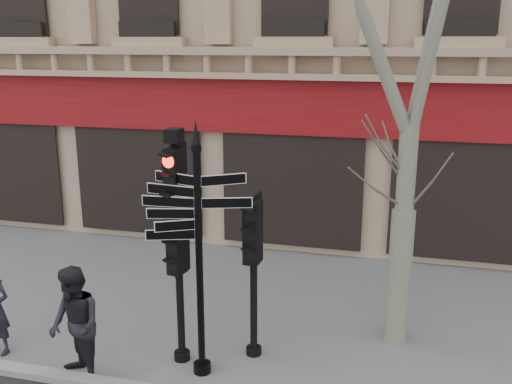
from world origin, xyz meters
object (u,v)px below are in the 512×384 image
traffic_signal_secondary (254,249)px  pedestrian_b (75,326)px  fingerpost (198,209)px  traffic_signal_main (177,220)px

traffic_signal_secondary → pedestrian_b: size_ratio=1.45×
fingerpost → pedestrian_b: (-1.77, -0.67, -1.77)m
fingerpost → traffic_signal_main: fingerpost is taller
traffic_signal_main → pedestrian_b: size_ratio=2.07×
traffic_signal_secondary → pedestrian_b: (-2.43, -1.39, -0.95)m
traffic_signal_secondary → pedestrian_b: 2.95m
fingerpost → traffic_signal_main: (-0.44, 0.27, -0.28)m
fingerpost → traffic_signal_secondary: (0.66, 0.72, -0.82)m
traffic_signal_secondary → fingerpost: bearing=-127.6°
fingerpost → traffic_signal_secondary: size_ratio=1.49×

